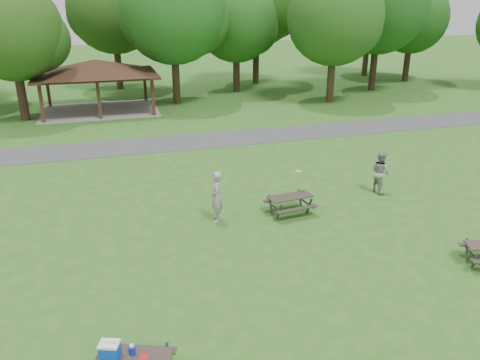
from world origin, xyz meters
TOP-DOWN VIEW (x-y plane):
  - ground at (0.00, 0.00)m, footprint 160.00×160.00m
  - asphalt_path at (0.00, 14.00)m, footprint 120.00×3.20m
  - pavilion at (-4.00, 24.00)m, footprint 8.60×7.01m
  - tree_row_d at (-8.92, 22.53)m, footprint 6.93×6.60m
  - tree_row_e at (2.10, 25.03)m, footprint 8.40×8.00m
  - tree_row_f at (8.09, 28.53)m, footprint 7.35×7.00m
  - tree_row_g at (14.09, 22.03)m, footprint 7.77×7.40m
  - tree_row_h at (20.10, 25.53)m, footprint 8.61×8.20m
  - tree_row_i at (26.08, 29.03)m, footprint 7.14×6.80m
  - tree_deep_b at (-1.90, 33.03)m, footprint 8.40×8.00m
  - tree_deep_c at (11.10, 32.03)m, footprint 8.82×8.40m
  - tree_deep_d at (24.10, 33.53)m, footprint 8.40×8.00m
  - picnic_table_near at (-3.90, -3.81)m, footprint 1.97×1.78m
  - picnic_table_middle at (2.80, 3.20)m, footprint 1.88×1.58m
  - frisbee_in_flight at (3.34, 3.73)m, footprint 0.31×0.31m
  - frisbee_thrower at (-0.12, 3.39)m, footprint 0.58×0.78m
  - frisbee_catcher at (7.34, 4.12)m, footprint 0.82×0.98m

SIDE VIEW (x-z plane):
  - ground at x=0.00m, z-range 0.00..0.00m
  - asphalt_path at x=0.00m, z-range 0.00..0.02m
  - picnic_table_middle at x=2.80m, z-range 0.18..0.92m
  - picnic_table_near at x=-3.90m, z-range 0.08..1.20m
  - frisbee_catcher at x=7.34m, z-range 0.00..1.82m
  - frisbee_thrower at x=-0.12m, z-range 0.00..1.97m
  - frisbee_in_flight at x=3.34m, z-range 1.51..1.53m
  - pavilion at x=-4.00m, z-range 1.18..4.94m
  - tree_row_d at x=-8.92m, z-range 1.13..10.41m
  - tree_row_f at x=8.09m, z-range 1.06..10.62m
  - tree_row_i at x=26.08m, z-range 1.15..10.67m
  - tree_row_g at x=14.09m, z-range 1.20..11.46m
  - tree_row_e at x=2.10m, z-range 1.27..12.29m
  - tree_deep_b at x=-1.90m, z-range 1.32..12.45m
  - tree_row_h at x=20.10m, z-range 1.34..12.71m
  - tree_deep_d at x=24.10m, z-range 1.39..12.66m
  - tree_deep_c at x=11.10m, z-range 1.49..13.39m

